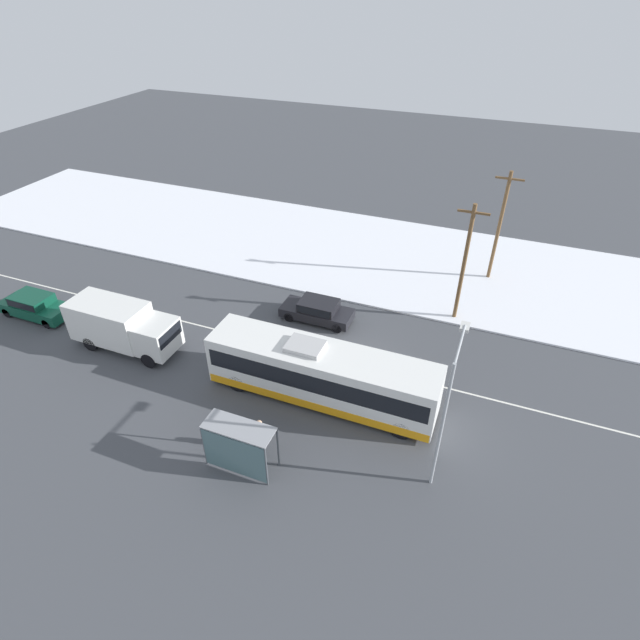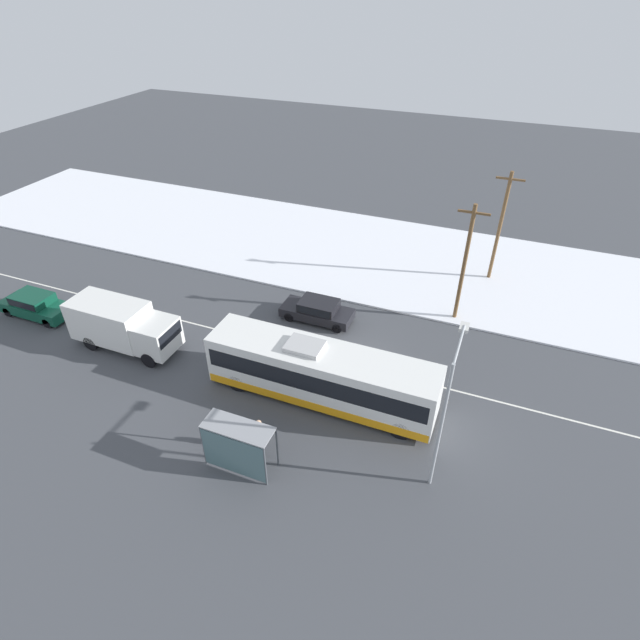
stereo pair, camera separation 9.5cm
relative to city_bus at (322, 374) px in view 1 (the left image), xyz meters
name	(u,v)px [view 1 (the left image)]	position (x,y,z in m)	size (l,w,h in m)	color
ground_plane	(358,366)	(1.01, 3.07, -1.57)	(120.00, 120.00, 0.00)	#424449
snow_lot	(411,262)	(1.01, 15.91, -1.51)	(80.00, 13.85, 0.12)	white
lane_marking_center	(358,366)	(1.01, 3.07, -1.57)	(60.00, 0.12, 0.00)	silver
city_bus	(322,374)	(0.00, 0.00, 0.00)	(11.74, 2.57, 3.21)	white
box_truck	(122,325)	(-12.16, -0.28, -0.01)	(6.39, 2.30, 2.80)	silver
sedan_car	(318,310)	(-2.78, 6.37, -0.80)	(4.49, 1.80, 1.39)	black
parked_car_near_truck	(34,305)	(-19.58, 0.19, -0.75)	(4.60, 1.80, 1.50)	#0F4733
pedestrian_at_stop	(260,432)	(-1.34, -4.19, -0.46)	(0.65, 0.29, 1.81)	#23232D
bus_shelter	(237,444)	(-1.68, -5.58, 0.11)	(3.11, 1.20, 2.40)	gray
streetlamp	(448,399)	(6.32, -2.48, 2.78)	(0.36, 3.07, 6.71)	#9EA3A8
utility_pole_roadside	(464,262)	(5.21, 9.77, 2.43)	(1.80, 0.24, 7.63)	brown
utility_pole_snowlot	(499,226)	(6.64, 15.69, 2.50)	(1.80, 0.24, 7.77)	brown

